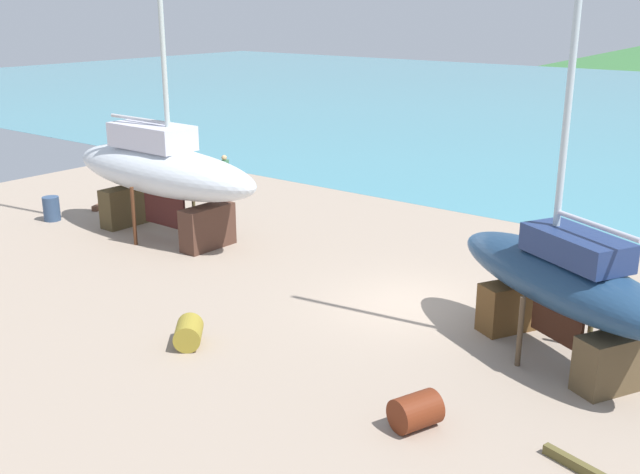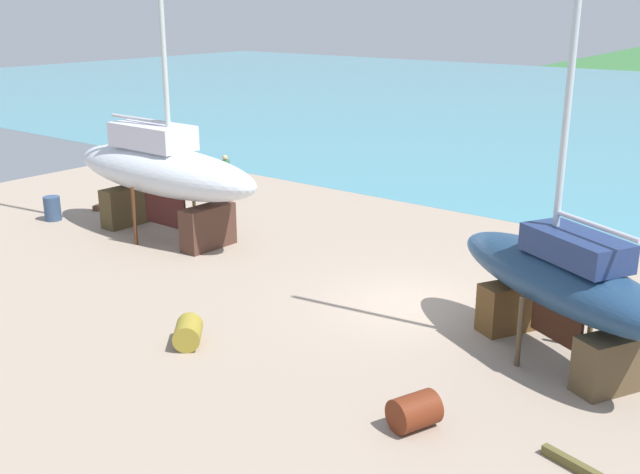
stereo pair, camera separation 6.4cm
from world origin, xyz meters
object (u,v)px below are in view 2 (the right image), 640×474
barrel_tipped_right (414,411)px  worker (226,175)px  barrel_tipped_left (188,332)px  sailboat_small_center (562,282)px  barrel_tipped_center (52,208)px  sailboat_large_starboard (162,171)px

barrel_tipped_right → worker: bearing=145.8°
barrel_tipped_left → barrel_tipped_right: bearing=1.8°
sailboat_small_center → barrel_tipped_center: size_ratio=12.36×
barrel_tipped_center → barrel_tipped_left: size_ratio=0.97×
barrel_tipped_right → barrel_tipped_center: (-17.59, 3.86, 0.10)m
sailboat_small_center → barrel_tipped_center: sailboat_small_center is taller
worker → barrel_tipped_right: worker is taller
worker → barrel_tipped_center: bearing=-135.3°
sailboat_small_center → sailboat_large_starboard: bearing=24.5°
sailboat_large_starboard → worker: size_ratio=8.66×
sailboat_large_starboard → worker: 5.80m
sailboat_large_starboard → worker: (-2.28, 5.16, -1.37)m
sailboat_large_starboard → barrel_tipped_right: size_ratio=16.93×
sailboat_large_starboard → barrel_tipped_center: size_ratio=16.70×
sailboat_large_starboard → barrel_tipped_left: sailboat_large_starboard is taller
worker → barrel_tipped_left: worker is taller
sailboat_large_starboard → barrel_tipped_center: 5.17m
barrel_tipped_center → sailboat_small_center: bearing=1.7°
sailboat_small_center → barrel_tipped_right: sailboat_small_center is taller
sailboat_small_center → barrel_tipped_left: sailboat_small_center is taller
sailboat_small_center → barrel_tipped_right: 4.74m
barrel_tipped_right → barrel_tipped_center: size_ratio=0.99×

